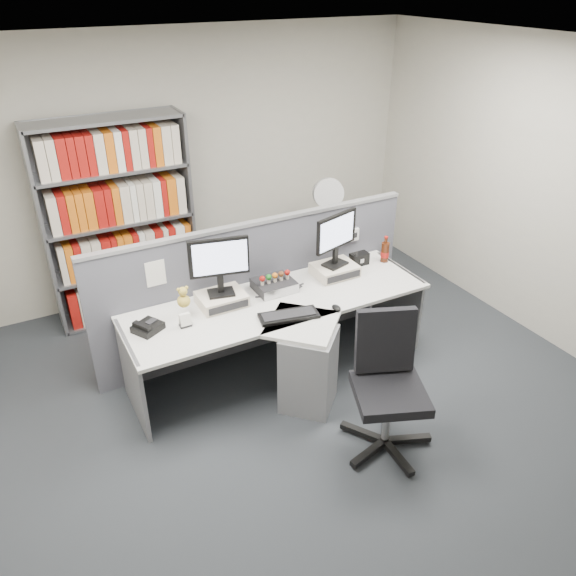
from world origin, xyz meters
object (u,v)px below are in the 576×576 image
desk_fan (328,197)px  office_chair (387,380)px  desk_calendar (185,321)px  cola_bottle (385,252)px  monitor_right (336,235)px  desktop_pc (274,285)px  keyboard (289,315)px  monitor_left (219,262)px  desk (291,339)px  filing_cabinet (326,255)px  desk_phone (147,327)px  mouse (336,308)px  shelving_unit (119,225)px  speaker (359,259)px

desk_fan → office_chair: desk_fan is taller
desk_calendar → desk_fan: 2.36m
office_chair → cola_bottle: bearing=54.7°
monitor_right → desk_fan: (0.55, 1.02, -0.07)m
desktop_pc → cola_bottle: 1.17m
keyboard → desk_calendar: size_ratio=4.49×
monitor_left → desk: bearing=-40.8°
desktop_pc → desk_fan: 1.55m
monitor_left → filing_cabinet: 2.08m
filing_cabinet → desktop_pc: bearing=-139.0°
desk_calendar → monitor_left: bearing=24.5°
desk → desk_phone: desk_phone is taller
mouse → filing_cabinet: size_ratio=0.14×
desk_phone → shelving_unit: size_ratio=0.13×
keyboard → desk_phone: desk_phone is taller
cola_bottle → desk_fan: size_ratio=0.47×
speaker → filing_cabinet: bearing=76.3°
cola_bottle → speaker: bearing=166.6°
cola_bottle → desk_phone: bearing=-177.4°
desk → desk_phone: 1.17m
filing_cabinet → desk_phone: bearing=-154.2°
mouse → cola_bottle: (0.87, 0.53, 0.08)m
desk → cola_bottle: size_ratio=10.12×
speaker → cola_bottle: (0.25, -0.06, 0.04)m
monitor_right → office_chair: (-0.36, -1.30, -0.55)m
desk_phone → filing_cabinet: size_ratio=0.38×
desk_fan → office_chair: bearing=-111.4°
keyboard → desk_fan: bearing=49.2°
desk_calendar → keyboard: bearing=-19.0°
shelving_unit → desk_fan: bearing=-12.1°
speaker → monitor_left: bearing=-177.2°
filing_cabinet → mouse: bearing=-119.1°
desktop_pc → shelving_unit: (-0.95, 1.45, 0.21)m
monitor_left → desk_calendar: size_ratio=4.41×
monitor_right → desktop_pc: monitor_right is taller
desk_calendar → cola_bottle: size_ratio=0.44×
keyboard → office_chair: office_chair is taller
monitor_right → desk_calendar: size_ratio=4.35×
speaker → office_chair: (-0.67, -1.36, -0.22)m
monitor_right → desktop_pc: size_ratio=1.47×
monitor_left → desk_fan: 1.93m
cola_bottle → filing_cabinet: size_ratio=0.37×
speaker → shelving_unit: shelving_unit is taller
cola_bottle → desk_fan: 1.03m
desk_phone → office_chair: 1.85m
monitor_left → desk_fan: bearing=31.7°
desktop_pc → speaker: bearing=3.4°
desk_phone → speaker: speaker is taller
monitor_right → speaker: 0.46m
monitor_right → mouse: monitor_right is taller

